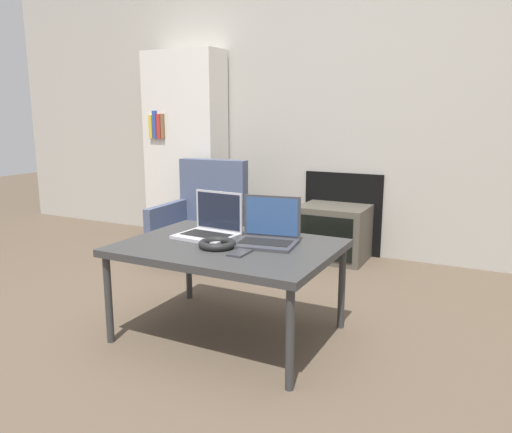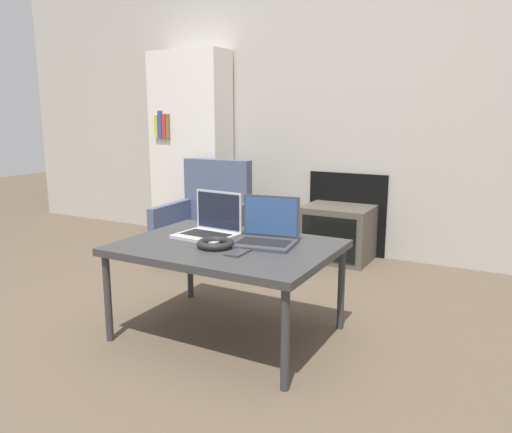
# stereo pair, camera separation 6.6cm
# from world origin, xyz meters

# --- Properties ---
(ground_plane) EXTENTS (14.00, 14.00, 0.00)m
(ground_plane) POSITION_xyz_m (0.00, 0.00, 0.00)
(ground_plane) COLOR brown
(wall_back) EXTENTS (7.00, 0.08, 2.60)m
(wall_back) POSITION_xyz_m (0.00, 2.12, 1.29)
(wall_back) COLOR #ADA89E
(wall_back) RESTS_ON ground_plane
(table) EXTENTS (1.04, 0.76, 0.48)m
(table) POSITION_xyz_m (0.00, 0.32, 0.44)
(table) COLOR #333333
(table) RESTS_ON ground_plane
(laptop_left) EXTENTS (0.31, 0.26, 0.23)m
(laptop_left) POSITION_xyz_m (-0.17, 0.43, 0.53)
(laptop_left) COLOR #B2B2B7
(laptop_left) RESTS_ON table
(laptop_right) EXTENTS (0.33, 0.28, 0.23)m
(laptop_right) POSITION_xyz_m (0.17, 0.42, 0.53)
(laptop_right) COLOR #38383D
(laptop_right) RESTS_ON table
(headphones) EXTENTS (0.18, 0.18, 0.04)m
(headphones) POSITION_xyz_m (-0.02, 0.24, 0.50)
(headphones) COLOR black
(headphones) RESTS_ON table
(phone) EXTENTS (0.07, 0.13, 0.01)m
(phone) POSITION_xyz_m (0.13, 0.19, 0.48)
(phone) COLOR #333338
(phone) RESTS_ON table
(tv) EXTENTS (0.51, 0.41, 0.42)m
(tv) POSITION_xyz_m (0.04, 1.86, 0.21)
(tv) COLOR #4C473D
(tv) RESTS_ON ground_plane
(armchair) EXTENTS (0.61, 0.67, 0.75)m
(armchair) POSITION_xyz_m (-0.90, 1.48, 0.33)
(armchair) COLOR #47516B
(armchair) RESTS_ON ground_plane
(bookshelf) EXTENTS (0.70, 0.32, 1.64)m
(bookshelf) POSITION_xyz_m (-1.36, 1.92, 0.82)
(bookshelf) COLOR silver
(bookshelf) RESTS_ON ground_plane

